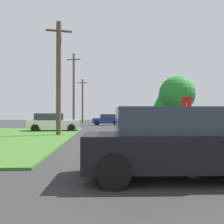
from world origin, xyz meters
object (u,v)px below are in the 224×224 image
(direction_sign, at_px, (122,116))
(utility_pole_far, at_px, (83,101))
(utility_pole_mid, at_px, (74,89))
(car_approaching_junction, at_px, (107,120))
(stop_sign, at_px, (187,107))
(utility_pole_near, at_px, (59,77))
(oak_tree_left, at_px, (162,99))
(parked_car_near_building, at_px, (53,122))
(pine_tree_center, at_px, (177,94))
(car_behind_on_main_road, at_px, (170,143))

(direction_sign, bearing_deg, utility_pole_far, 110.03)
(utility_pole_mid, bearing_deg, utility_pole_far, 89.01)
(car_approaching_junction, xyz_separation_m, direction_sign, (1.52, -7.76, 0.62))
(stop_sign, bearing_deg, direction_sign, -64.98)
(utility_pole_near, distance_m, oak_tree_left, 27.73)
(parked_car_near_building, bearing_deg, utility_pole_mid, 76.06)
(direction_sign, distance_m, pine_tree_center, 8.90)
(stop_sign, bearing_deg, utility_pole_near, 10.97)
(parked_car_near_building, height_order, utility_pole_mid, utility_pole_mid)
(utility_pole_mid, bearing_deg, utility_pole_near, -88.69)
(stop_sign, xyz_separation_m, utility_pole_far, (-10.08, 24.39, 1.98))
(stop_sign, xyz_separation_m, car_approaching_junction, (-5.97, 16.69, -1.32))
(parked_car_near_building, bearing_deg, car_approaching_junction, 61.99)
(oak_tree_left, bearing_deg, parked_car_near_building, -127.89)
(car_approaching_junction, relative_size, pine_tree_center, 0.62)
(car_behind_on_main_road, relative_size, pine_tree_center, 0.61)
(direction_sign, bearing_deg, stop_sign, -63.51)
(utility_pole_mid, height_order, direction_sign, utility_pole_mid)
(utility_pole_mid, relative_size, oak_tree_left, 1.51)
(car_behind_on_main_road, distance_m, utility_pole_far, 38.76)
(parked_car_near_building, xyz_separation_m, pine_tree_center, (14.57, 9.73, 3.50))
(parked_car_near_building, relative_size, oak_tree_left, 0.77)
(parked_car_near_building, distance_m, utility_pole_far, 22.10)
(utility_pole_near, xyz_separation_m, oak_tree_left, (13.73, 24.09, 0.11))
(stop_sign, distance_m, utility_pole_near, 10.45)
(oak_tree_left, bearing_deg, utility_pole_far, 169.71)
(utility_pole_far, bearing_deg, car_behind_on_main_road, -83.26)
(car_behind_on_main_road, relative_size, direction_sign, 1.78)
(direction_sign, xyz_separation_m, pine_tree_center, (7.71, 3.38, 2.88))
(utility_pole_far, bearing_deg, oak_tree_left, -10.29)
(oak_tree_left, bearing_deg, utility_pole_mid, -142.45)
(utility_pole_near, relative_size, oak_tree_left, 1.33)
(utility_pole_near, height_order, utility_pole_mid, utility_pole_mid)
(car_approaching_junction, bearing_deg, car_behind_on_main_road, 95.07)
(utility_pole_near, height_order, pine_tree_center, utility_pole_near)
(oak_tree_left, xyz_separation_m, pine_tree_center, (-0.46, -9.57, 0.07))
(car_approaching_junction, distance_m, oak_tree_left, 11.51)
(stop_sign, xyz_separation_m, direction_sign, (-4.45, 8.93, -0.70))
(car_behind_on_main_road, xyz_separation_m, utility_pole_mid, (-4.76, 25.05, 3.94))
(utility_pole_near, relative_size, pine_tree_center, 1.20)
(car_behind_on_main_road, relative_size, oak_tree_left, 0.67)
(car_approaching_junction, height_order, utility_pole_far, utility_pole_far)
(car_approaching_junction, bearing_deg, parked_car_near_building, 73.57)
(utility_pole_near, bearing_deg, stop_sign, 12.44)
(stop_sign, relative_size, utility_pole_mid, 0.32)
(parked_car_near_building, distance_m, pine_tree_center, 17.87)
(direction_sign, height_order, pine_tree_center, pine_tree_center)
(car_behind_on_main_road, bearing_deg, stop_sign, 70.12)
(utility_pole_far, xyz_separation_m, direction_sign, (5.64, -15.46, -2.68))
(parked_car_near_building, height_order, oak_tree_left, oak_tree_left)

